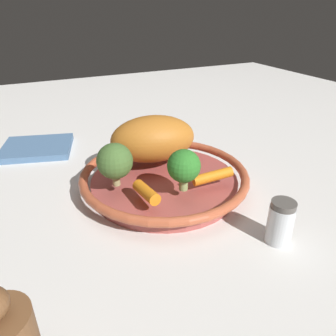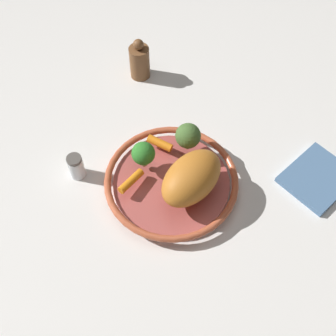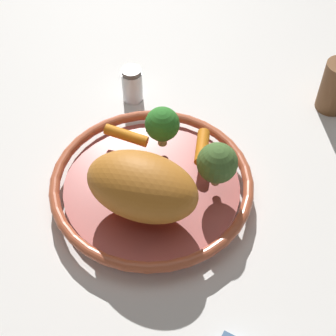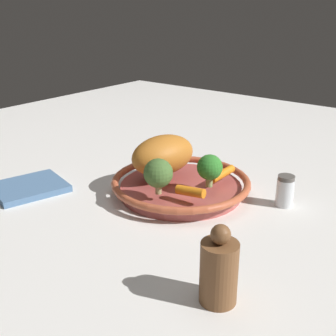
{
  "view_description": "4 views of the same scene",
  "coord_description": "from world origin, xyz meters",
  "views": [
    {
      "loc": [
        -0.21,
        -0.46,
        0.31
      ],
      "look_at": [
        -0.01,
        -0.03,
        0.06
      ],
      "focal_mm": 34.53,
      "sensor_mm": 36.0,
      "label": 1
    },
    {
      "loc": [
        0.44,
        0.26,
        0.86
      ],
      "look_at": [
        -0.01,
        -0.02,
        0.05
      ],
      "focal_mm": 46.68,
      "sensor_mm": 36.0,
      "label": 2
    },
    {
      "loc": [
        -0.13,
        0.45,
        0.61
      ],
      "look_at": [
        -0.02,
        -0.01,
        0.06
      ],
      "focal_mm": 54.29,
      "sensor_mm": 36.0,
      "label": 3
    },
    {
      "loc": [
        -0.7,
        -0.51,
        0.4
      ],
      "look_at": [
        -0.01,
        0.03,
        0.06
      ],
      "focal_mm": 46.83,
      "sensor_mm": 36.0,
      "label": 4
    }
  ],
  "objects": [
    {
      "name": "serving_bowl",
      "position": [
        0.0,
        0.0,
        0.02
      ],
      "size": [
        0.3,
        0.3,
        0.04
      ],
      "color": "#A84C47",
      "rests_on": "ground_plane"
    },
    {
      "name": "pepper_mill",
      "position": [
        -0.26,
        -0.26,
        0.05
      ],
      "size": [
        0.05,
        0.05,
        0.12
      ],
      "color": "brown",
      "rests_on": "ground_plane"
    },
    {
      "name": "salt_shaker",
      "position": [
        0.08,
        -0.2,
        0.03
      ],
      "size": [
        0.04,
        0.04,
        0.07
      ],
      "color": "silver",
      "rests_on": "ground_plane"
    },
    {
      "name": "baby_carrot_back",
      "position": [
        -0.06,
        -0.07,
        0.05
      ],
      "size": [
        0.02,
        0.06,
        0.02
      ],
      "primitive_type": "cylinder",
      "rotation": [
        1.49,
        0.0,
        0.08
      ],
      "color": "orange",
      "rests_on": "serving_bowl"
    },
    {
      "name": "broccoli_floret_edge",
      "position": [
        -0.0,
        -0.07,
        0.08
      ],
      "size": [
        0.05,
        0.05,
        0.07
      ],
      "color": "#94AD66",
      "rests_on": "serving_bowl"
    },
    {
      "name": "dish_towel",
      "position": [
        -0.19,
        0.28,
        0.01
      ],
      "size": [
        0.18,
        0.16,
        0.01
      ],
      "primitive_type": "cube",
      "rotation": [
        0.0,
        0.0,
        -0.28
      ],
      "color": "#4C7099",
      "rests_on": "ground_plane"
    },
    {
      "name": "ground_plane",
      "position": [
        0.0,
        0.0,
        0.0
      ],
      "size": [
        2.05,
        2.05,
        0.0
      ],
      "primitive_type": "plane",
      "color": "silver"
    },
    {
      "name": "roast_chicken_piece",
      "position": [
        -0.0,
        0.05,
        0.08
      ],
      "size": [
        0.17,
        0.12,
        0.09
      ],
      "primitive_type": "ellipsoid",
      "rotation": [
        0.0,
        0.0,
        6.13
      ],
      "color": "#BC6E24",
      "rests_on": "serving_bowl"
    },
    {
      "name": "broccoli_floret_small",
      "position": [
        -0.09,
        -0.01,
        0.08
      ],
      "size": [
        0.06,
        0.06,
        0.07
      ],
      "color": "tan",
      "rests_on": "serving_bowl"
    },
    {
      "name": "baby_carrot_left",
      "position": [
        0.06,
        -0.07,
        0.05
      ],
      "size": [
        0.07,
        0.03,
        0.02
      ],
      "primitive_type": "cylinder",
      "rotation": [
        1.47,
        0.0,
        1.46
      ],
      "color": "orange",
      "rests_on": "serving_bowl"
    }
  ]
}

